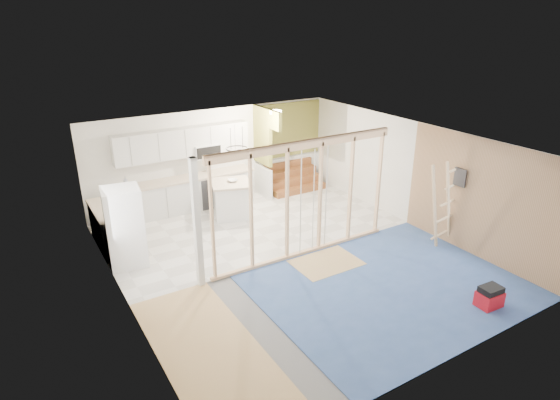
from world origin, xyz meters
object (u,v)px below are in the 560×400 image
island (231,200)px  fridge (125,227)px  ladder (443,204)px  toolbox (490,297)px

island → fridge: bearing=-140.2°
island → ladder: (3.29, -3.97, 0.55)m
fridge → ladder: bearing=-16.8°
fridge → toolbox: (5.14, -4.96, -0.66)m
toolbox → ladder: bearing=66.3°
toolbox → ladder: (1.10, 2.13, 0.83)m
fridge → ladder: 6.86m
island → ladder: 5.19m
fridge → toolbox: fridge is taller
island → ladder: bearing=-31.7°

